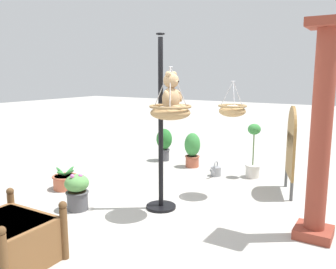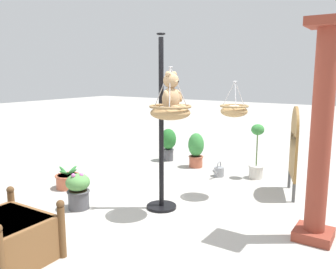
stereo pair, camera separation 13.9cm
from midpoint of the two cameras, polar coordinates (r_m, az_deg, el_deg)
ground_plane at (r=5.08m, az=-1.05°, el=-12.88°), size 40.00×40.00×0.00m
display_pole_central at (r=5.07m, az=-1.96°, el=-3.55°), size 0.44×0.44×2.51m
hanging_basket_with_teddy at (r=4.70m, az=-0.47°, el=3.76°), size 0.57×0.57×0.71m
teddy_bear at (r=4.66m, az=-0.21°, el=6.56°), size 0.37×0.33×0.53m
hanging_basket_left_high at (r=5.54m, az=9.73°, el=3.97°), size 0.44×0.44×0.56m
greenhouse_pillar_left at (r=4.40m, az=22.79°, el=-0.42°), size 0.45×0.45×2.57m
wooden_planter_box at (r=4.17m, az=-25.44°, el=-15.24°), size 0.82×0.97×0.65m
potted_plant_fern_front at (r=6.85m, az=13.15°, el=-3.29°), size 0.29×0.29×1.04m
potted_plant_flowering_red at (r=7.97m, az=-1.12°, el=-1.27°), size 0.36×0.36×0.74m
potted_plant_tall_leafy at (r=5.33m, az=-15.33°, el=-8.87°), size 0.35×0.35×0.56m
potted_plant_bushy_green at (r=7.45m, az=3.46°, el=-2.42°), size 0.34×0.34×0.73m
potted_plant_small_succulent at (r=6.36m, az=-17.05°, el=-7.22°), size 0.43×0.43×0.38m
display_sign_board at (r=6.00m, az=18.80°, el=-1.37°), size 0.76×0.30×1.46m
watering_can at (r=6.89m, az=7.20°, el=-5.90°), size 0.35×0.20×0.30m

